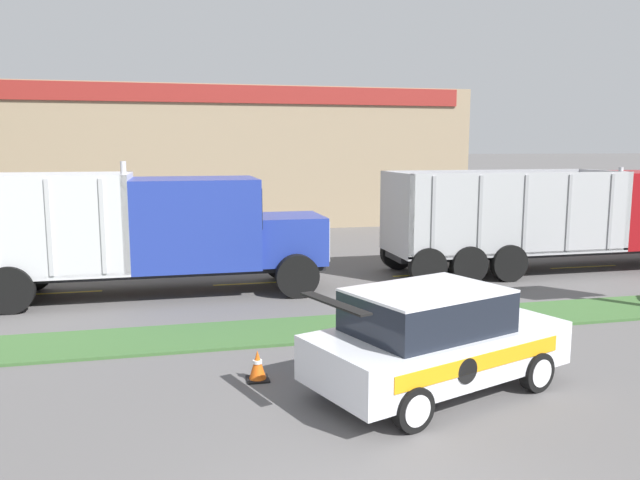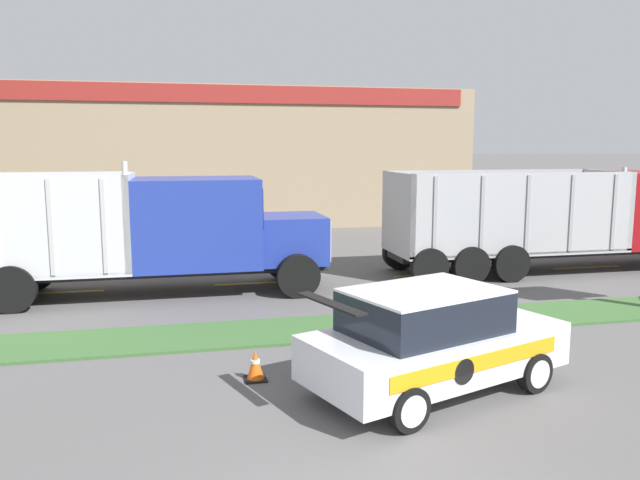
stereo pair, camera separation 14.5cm
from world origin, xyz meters
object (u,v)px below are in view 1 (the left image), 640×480
Objects in this scene: traffic_cone at (258,366)px; rally_car at (435,339)px; dump_truck_lead at (152,234)px; dump_truck_mid at (606,219)px.

rally_car is at bearing -22.48° from traffic_cone.
dump_truck_lead reaches higher than traffic_cone.
rally_car is at bearing -59.92° from dump_truck_lead.
rally_car is 2.99m from traffic_cone.
rally_car is 8.91× the size of traffic_cone.
dump_truck_lead is 9.17m from rally_car.
dump_truck_mid reaches higher than traffic_cone.
traffic_cone is (1.88, -6.79, -1.36)m from dump_truck_lead.
dump_truck_lead is 21.36× the size of traffic_cone.
dump_truck_lead reaches higher than dump_truck_mid.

